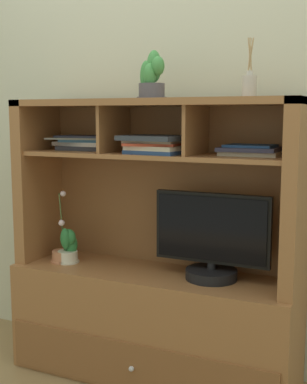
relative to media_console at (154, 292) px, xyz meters
The scene contains 11 objects.
floor_plane 0.42m from the media_console, 90.00° to the right, with size 6.00×6.00×0.02m, color olive.
back_wall 1.02m from the media_console, 90.00° to the left, with size 6.00×0.02×2.80m, color beige.
media_console is the anchor object (origin of this frame).
tv_monitor 0.39m from the media_console, ahead, with size 0.52×0.23×0.38m.
potted_orchid 0.50m from the media_console, behind, with size 0.12×0.12×0.36m.
potted_fern 0.48m from the media_console, behind, with size 0.11×0.11×0.17m.
magazine_stack_left 0.79m from the media_console, behind, with size 0.34×0.26×0.07m.
magazine_stack_centre 0.70m from the media_console, 62.50° to the right, with size 0.30×0.26×0.08m.
magazine_stack_right 0.80m from the media_console, ahead, with size 0.25×0.23×0.05m.
diffuser_bottle 1.03m from the media_console, ahead, with size 0.06×0.06×0.24m.
potted_succulent 0.98m from the media_console, 84.92° to the right, with size 0.13×0.13×0.21m.
Camera 1 is at (0.99, -2.13, 1.23)m, focal length 49.04 mm.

